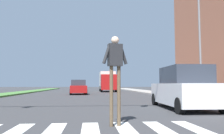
# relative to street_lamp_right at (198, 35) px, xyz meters

# --- Properties ---
(ground_plane) EXTENTS (140.00, 140.00, 0.00)m
(ground_plane) POSITION_rel_street_lamp_right_xyz_m (-8.00, 12.16, -4.59)
(ground_plane) COLOR #38383A
(crosswalk) EXTENTS (6.75, 2.20, 0.01)m
(crosswalk) POSITION_rel_street_lamp_right_xyz_m (-8.00, -8.93, -4.59)
(crosswalk) COLOR silver
(crosswalk) RESTS_ON ground_plane
(median_strip) EXTENTS (2.48, 64.00, 0.15)m
(median_strip) POSITION_rel_street_lamp_right_xyz_m (-16.35, 10.16, -4.52)
(median_strip) COLOR #477A38
(median_strip) RESTS_ON ground_plane
(sidewalk_right) EXTENTS (3.00, 64.00, 0.15)m
(sidewalk_right) POSITION_rel_street_lamp_right_xyz_m (0.60, 10.16, -4.52)
(sidewalk_right) COLOR #9E9991
(sidewalk_right) RESTS_ON ground_plane
(street_lamp_right) EXTENTS (1.02, 0.24, 7.50)m
(street_lamp_right) POSITION_rel_street_lamp_right_xyz_m (0.00, 0.00, 0.00)
(street_lamp_right) COLOR slate
(street_lamp_right) RESTS_ON sidewalk_right
(pedestrian_performer) EXTENTS (0.75, 0.32, 2.49)m
(pedestrian_performer) POSITION_rel_street_lamp_right_xyz_m (-6.88, -8.43, -2.93)
(pedestrian_performer) COLOR brown
(pedestrian_performer) RESTS_ON ground_plane
(suv_crossing) EXTENTS (2.12, 4.67, 1.97)m
(suv_crossing) POSITION_rel_street_lamp_right_xyz_m (-3.19, -4.53, -3.66)
(suv_crossing) COLOR silver
(suv_crossing) RESTS_ON ground_plane
(sedan_midblock) EXTENTS (2.15, 4.20, 1.63)m
(sedan_midblock) POSITION_rel_street_lamp_right_xyz_m (-8.88, 10.76, -3.83)
(sedan_midblock) COLOR maroon
(sedan_midblock) RESTS_ON ground_plane
(truck_box_delivery) EXTENTS (2.40, 6.20, 3.10)m
(truck_box_delivery) POSITION_rel_street_lamp_right_xyz_m (-4.81, 19.66, -2.96)
(truck_box_delivery) COLOR maroon
(truck_box_delivery) RESTS_ON ground_plane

